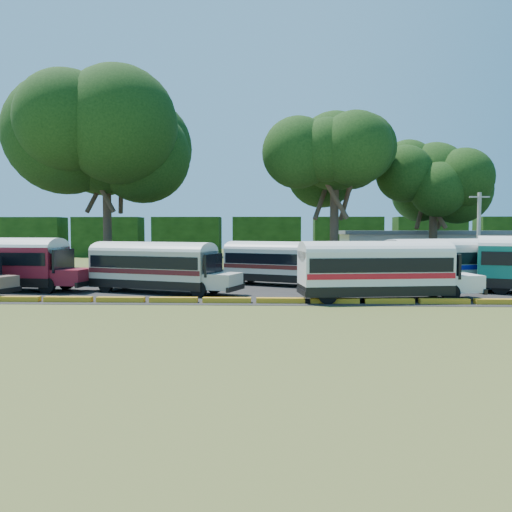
{
  "coord_description": "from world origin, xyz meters",
  "views": [
    {
      "loc": [
        1.17,
        -26.6,
        4.08
      ],
      "look_at": [
        -0.06,
        6.0,
        2.37
      ],
      "focal_mm": 35.0,
      "sensor_mm": 36.0,
      "label": 1
    }
  ],
  "objects_px": {
    "bus_cream_west": "(156,264)",
    "bus_white_red": "(378,267)",
    "tree_west": "(106,139)",
    "bus_red": "(2,260)"
  },
  "relations": [
    {
      "from": "bus_cream_west",
      "to": "bus_white_red",
      "type": "distance_m",
      "value": 13.98
    },
    {
      "from": "bus_cream_west",
      "to": "bus_white_red",
      "type": "bearing_deg",
      "value": 6.58
    },
    {
      "from": "bus_white_red",
      "to": "tree_west",
      "type": "xyz_separation_m",
      "value": [
        -21.87,
        18.03,
        10.71
      ]
    },
    {
      "from": "bus_white_red",
      "to": "tree_west",
      "type": "distance_m",
      "value": 30.3
    },
    {
      "from": "bus_red",
      "to": "bus_cream_west",
      "type": "height_order",
      "value": "bus_red"
    },
    {
      "from": "bus_white_red",
      "to": "tree_west",
      "type": "height_order",
      "value": "tree_west"
    },
    {
      "from": "bus_white_red",
      "to": "tree_west",
      "type": "relative_size",
      "value": 0.6
    },
    {
      "from": "tree_west",
      "to": "bus_red",
      "type": "bearing_deg",
      "value": -99.5
    },
    {
      "from": "bus_white_red",
      "to": "bus_cream_west",
      "type": "bearing_deg",
      "value": 159.38
    },
    {
      "from": "tree_west",
      "to": "bus_cream_west",
      "type": "bearing_deg",
      "value": -61.32
    }
  ]
}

